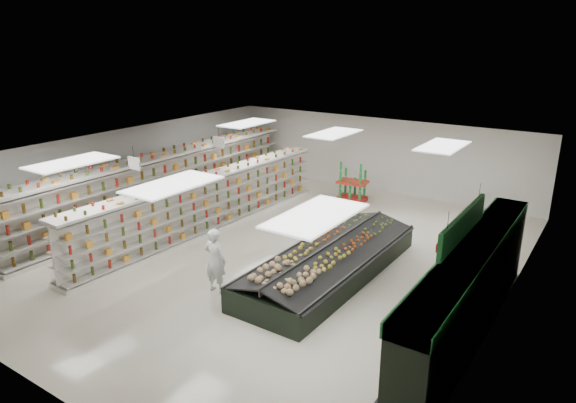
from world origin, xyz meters
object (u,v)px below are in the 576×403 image
Objects in this scene: gondola_center at (207,205)px; shopper_background at (248,189)px; shopper_main at (215,260)px; gondola_left at (166,186)px; produce_island at (330,260)px; soda_endcap at (353,184)px.

gondola_center reaches higher than shopper_background.
gondola_center reaches higher than shopper_main.
produce_island is (7.91, -1.30, -0.61)m from gondola_left.
produce_island is 3.75× the size of shopper_main.
shopper_background is at bearing 96.94° from gondola_center.
gondola_center is 4.65m from shopper_main.
gondola_left is 8.00× the size of shopper_background.
shopper_main is at bearing -86.56° from soda_endcap.
produce_island is at bearing -5.33° from gondola_center.
shopper_main is (-2.06, -2.54, 0.44)m from produce_island.
gondola_left reaches higher than shopper_main.
gondola_center is at bearing -173.52° from shopper_background.
shopper_background is at bearing 40.60° from gondola_left.
soda_endcap is (2.74, 5.80, -0.17)m from gondola_center.
shopper_main is at bearing -42.40° from gondola_center.
soda_endcap reaches higher than produce_island.
gondola_center is at bearing 172.01° from produce_island.
soda_endcap is 4.36m from shopper_background.
gondola_center is 7.52× the size of soda_endcap.
shopper_main is (3.29, -3.30, -0.01)m from gondola_center.
produce_island is at bearing -118.78° from shopper_background.
shopper_background is (-2.93, -3.23, 0.10)m from soda_endcap.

